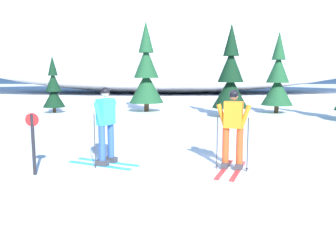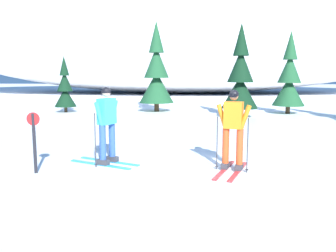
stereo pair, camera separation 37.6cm
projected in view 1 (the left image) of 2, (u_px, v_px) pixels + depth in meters
ground_plane at (180, 169)px, 8.07m from camera, size 120.00×120.00×0.00m
skier_cyan_jacket at (106, 124)px, 8.28m from camera, size 1.74×1.13×1.81m
skier_orange_jacket at (233, 128)px, 7.87m from camera, size 0.94×1.70×1.78m
pine_tree_far_left at (54, 89)px, 19.12m from camera, size 1.17×1.17×3.03m
pine_tree_center_left at (146, 74)px, 19.60m from camera, size 1.90×1.90×4.91m
pine_tree_center at (231, 78)px, 17.19m from camera, size 1.73×1.73×4.47m
pine_tree_center_right at (278, 79)px, 18.85m from camera, size 1.65×1.65×4.28m
snow_ridge_background at (167, 36)px, 37.28m from camera, size 51.71×21.97×11.69m
trail_marker_post at (33, 140)px, 7.49m from camera, size 0.28×0.07×1.31m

